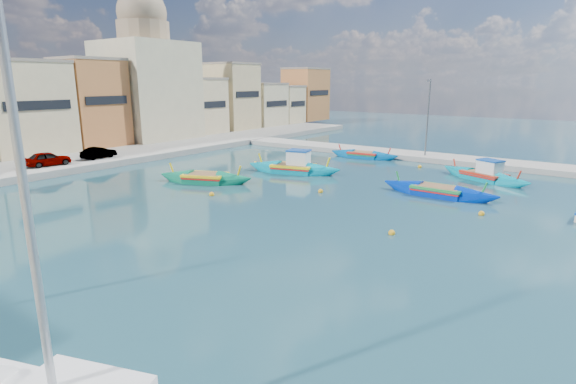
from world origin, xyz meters
TOP-DOWN VIEW (x-y plane):
  - ground at (0.00, 0.00)m, footprint 160.00×160.00m
  - east_quay at (18.00, 0.00)m, footprint 4.00×70.00m
  - north_quay at (0.00, 32.00)m, footprint 80.00×8.00m
  - north_townhouses at (6.68, 39.36)m, footprint 83.20×7.87m
  - church_block at (10.00, 40.00)m, footprint 10.00×10.00m
  - quay_street_lamp at (17.44, 6.00)m, footprint 1.18×0.16m
  - parked_cars at (-9.85, 30.50)m, footprint 15.21×2.62m
  - luzzu_turquoise_cabin at (10.85, -1.21)m, footprint 5.13×8.36m
  - luzzu_blue_cabin at (4.29, 13.02)m, footprint 4.27×9.09m
  - luzzu_cyan_mid at (15.00, 11.62)m, footprint 2.51×7.75m
  - luzzu_green at (-2.96, 16.48)m, footprint 4.95×8.18m
  - luzzu_blue_south at (3.59, 0.18)m, footprint 2.14×8.50m
  - mooring_buoys at (1.19, 6.65)m, footprint 19.51×22.35m

SIDE VIEW (x-z plane):
  - ground at x=0.00m, z-range 0.00..0.00m
  - mooring_buoys at x=1.19m, z-range -0.10..0.26m
  - luzzu_cyan_mid at x=15.00m, z-range -0.89..1.36m
  - east_quay at x=18.00m, z-range 0.00..0.50m
  - luzzu_blue_south at x=3.59m, z-range -0.97..1.48m
  - luzzu_green at x=-2.96m, z-range -0.99..1.53m
  - north_quay at x=0.00m, z-range 0.00..0.60m
  - luzzu_turquoise_cabin at x=10.85m, z-range -1.02..1.67m
  - luzzu_blue_cabin at x=4.29m, z-range -1.18..1.95m
  - parked_cars at x=-9.85m, z-range 0.57..1.83m
  - quay_street_lamp at x=17.44m, z-range 0.34..8.34m
  - north_townhouses at x=6.68m, z-range -0.10..10.09m
  - church_block at x=10.00m, z-range -1.14..17.96m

